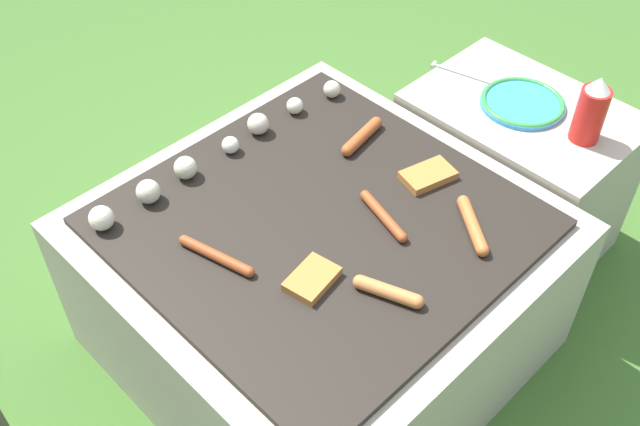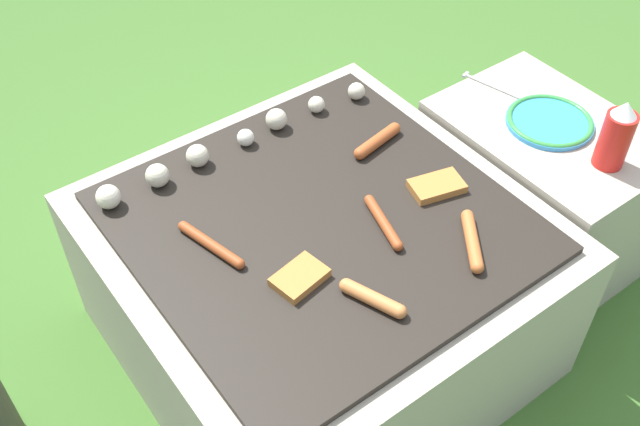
# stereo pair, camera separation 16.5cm
# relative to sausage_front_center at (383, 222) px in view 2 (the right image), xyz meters

# --- Properties ---
(ground_plane) EXTENTS (14.00, 14.00, 0.00)m
(ground_plane) POSITION_rel_sausage_front_center_xyz_m (-0.10, 0.10, -0.47)
(ground_plane) COLOR #3D6628
(grill) EXTENTS (0.92, 0.92, 0.46)m
(grill) POSITION_rel_sausage_front_center_xyz_m (-0.10, 0.10, -0.24)
(grill) COLOR #A89E8C
(grill) RESTS_ON ground_plane
(side_ledge) EXTENTS (0.40, 0.57, 0.46)m
(side_ledge) POSITION_rel_sausage_front_center_xyz_m (0.57, 0.01, -0.24)
(side_ledge) COLOR #A89E8C
(side_ledge) RESTS_ON ground_plane
(sausage_front_left) EXTENTS (0.12, 0.15, 0.03)m
(sausage_front_left) POSITION_rel_sausage_front_center_xyz_m (0.12, -0.16, 0.00)
(sausage_front_left) COLOR #B7602D
(sausage_front_left) RESTS_ON grill
(sausage_back_right) EXTENTS (0.06, 0.19, 0.02)m
(sausage_back_right) POSITION_rel_sausage_front_center_xyz_m (-0.34, 0.17, -0.00)
(sausage_back_right) COLOR #93421E
(sausage_back_right) RESTS_ON grill
(sausage_front_right) EXTENTS (0.07, 0.14, 0.03)m
(sausage_front_right) POSITION_rel_sausage_front_center_xyz_m (-0.16, -0.15, 0.00)
(sausage_front_right) COLOR #C6753D
(sausage_front_right) RESTS_ON grill
(sausage_front_center) EXTENTS (0.06, 0.17, 0.02)m
(sausage_front_center) POSITION_rel_sausage_front_center_xyz_m (0.00, 0.00, 0.00)
(sausage_front_center) COLOR #93421E
(sausage_front_center) RESTS_ON grill
(sausage_mid_left) EXTENTS (0.16, 0.05, 0.03)m
(sausage_mid_left) POSITION_rel_sausage_front_center_xyz_m (0.17, 0.22, 0.00)
(sausage_mid_left) COLOR #A34C23
(sausage_mid_left) RESTS_ON grill
(bread_slice_center) EXTENTS (0.12, 0.09, 0.02)m
(bread_slice_center) POSITION_rel_sausage_front_center_xyz_m (-0.24, -0.02, -0.00)
(bread_slice_center) COLOR #B27033
(bread_slice_center) RESTS_ON grill
(bread_slice_right) EXTENTS (0.14, 0.10, 0.02)m
(bread_slice_right) POSITION_rel_sausage_front_center_xyz_m (0.18, 0.02, -0.00)
(bread_slice_right) COLOR #B27033
(bread_slice_right) RESTS_ON grill
(mushroom_row) EXTENTS (0.75, 0.07, 0.06)m
(mushroom_row) POSITION_rel_sausage_front_center_xyz_m (-0.16, 0.42, 0.01)
(mushroom_row) COLOR beige
(mushroom_row) RESTS_ON grill
(plate_colorful) EXTENTS (0.22, 0.22, 0.02)m
(plate_colorful) POSITION_rel_sausage_front_center_xyz_m (0.57, 0.02, -0.00)
(plate_colorful) COLOR #338CCC
(plate_colorful) RESTS_ON side_ledge
(condiment_bottle) EXTENTS (0.07, 0.07, 0.18)m
(condiment_bottle) POSITION_rel_sausage_front_center_xyz_m (0.57, -0.16, 0.07)
(condiment_bottle) COLOR red
(condiment_bottle) RESTS_ON side_ledge
(fork_utensil) EXTENTS (0.06, 0.20, 0.01)m
(fork_utensil) POSITION_rel_sausage_front_center_xyz_m (0.57, 0.22, -0.01)
(fork_utensil) COLOR silver
(fork_utensil) RESTS_ON side_ledge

